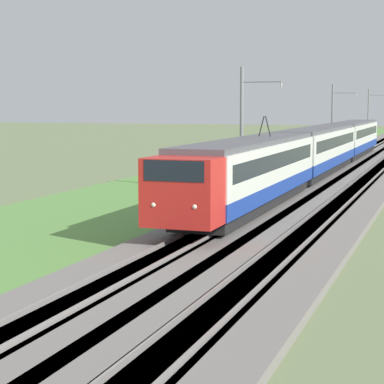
{
  "coord_description": "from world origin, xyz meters",
  "views": [
    {
      "loc": [
        -1.56,
        -9.27,
        5.46
      ],
      "look_at": [
        25.29,
        0.0,
        2.14
      ],
      "focal_mm": 70.0,
      "sensor_mm": 36.0,
      "label": 1
    }
  ],
  "objects_px": {
    "catenary_mast_mid": "(243,129)",
    "catenary_mast_far": "(333,119)",
    "passenger_train": "(319,148)",
    "catenary_mast_distant": "(369,114)"
  },
  "relations": [
    {
      "from": "passenger_train",
      "to": "catenary_mast_mid",
      "type": "height_order",
      "value": "catenary_mast_mid"
    },
    {
      "from": "catenary_mast_distant",
      "to": "catenary_mast_far",
      "type": "bearing_deg",
      "value": -180.0
    },
    {
      "from": "passenger_train",
      "to": "catenary_mast_far",
      "type": "distance_m",
      "value": 24.66
    },
    {
      "from": "catenary_mast_distant",
      "to": "passenger_train",
      "type": "bearing_deg",
      "value": -177.55
    },
    {
      "from": "passenger_train",
      "to": "catenary_mast_far",
      "type": "height_order",
      "value": "catenary_mast_far"
    },
    {
      "from": "passenger_train",
      "to": "catenary_mast_mid",
      "type": "relative_size",
      "value": 7.99
    },
    {
      "from": "catenary_mast_far",
      "to": "catenary_mast_distant",
      "type": "height_order",
      "value": "catenary_mast_distant"
    },
    {
      "from": "catenary_mast_far",
      "to": "catenary_mast_distant",
      "type": "distance_m",
      "value": 36.56
    },
    {
      "from": "catenary_mast_far",
      "to": "catenary_mast_mid",
      "type": "bearing_deg",
      "value": 180.0
    },
    {
      "from": "catenary_mast_mid",
      "to": "catenary_mast_far",
      "type": "xyz_separation_m",
      "value": [
        36.56,
        -0.0,
        -0.06
      ]
    }
  ]
}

